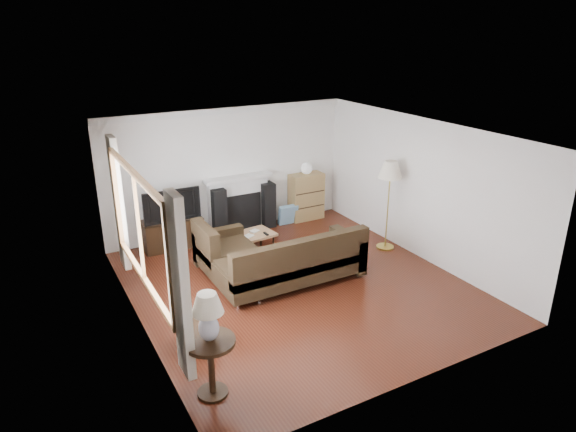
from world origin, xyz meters
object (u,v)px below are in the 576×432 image
bookshelf (306,197)px  side_table (211,367)px  sectional_sofa (291,260)px  coffee_table (247,245)px  tv_stand (173,233)px  floor_lamp (388,206)px

bookshelf → side_table: 5.78m
sectional_sofa → coffee_table: bearing=97.9°
tv_stand → coffee_table: bearing=-44.3°
bookshelf → side_table: (-3.83, -4.33, -0.14)m
bookshelf → sectional_sofa: bookshelf is taller
bookshelf → side_table: bearing=-131.5°
tv_stand → sectional_sofa: bearing=-62.2°
bookshelf → floor_lamp: (0.52, -2.06, 0.34)m
floor_lamp → side_table: 4.93m
side_table → sectional_sofa: bearing=42.2°
tv_stand → side_table: bearing=-101.3°
tv_stand → floor_lamp: 4.07m
tv_stand → floor_lamp: (3.50, -2.00, 0.57)m
bookshelf → sectional_sofa: (-1.73, -2.42, -0.08)m
side_table → bookshelf: bearing=48.5°
tv_stand → bookshelf: 2.98m
sectional_sofa → tv_stand: bearing=117.8°
side_table → tv_stand: bearing=78.7°
floor_lamp → side_table: floor_lamp is taller
coffee_table → floor_lamp: floor_lamp is taller
bookshelf → floor_lamp: 2.15m
bookshelf → side_table: size_ratio=1.39×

